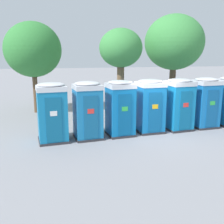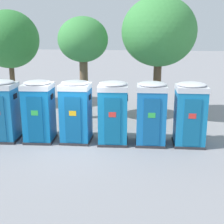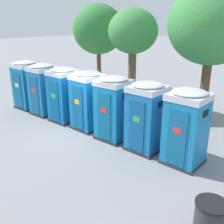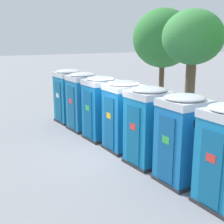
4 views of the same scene
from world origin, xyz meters
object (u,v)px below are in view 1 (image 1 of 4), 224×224
Objects in this scene: portapotty_0 at (52,112)px; street_tree_2 at (121,50)px; portapotty_1 at (88,110)px; street_tree_1 at (33,50)px; portapotty_3 at (150,106)px; portapotty_2 at (120,108)px; portapotty_5 at (205,102)px; street_tree_0 at (174,43)px; portapotty_4 at (179,104)px.

portapotty_0 is 6.21m from street_tree_2.
street_tree_1 reaches higher than portapotty_1.
portapotty_1 is 7.06m from street_tree_1.
portapotty_2 is at bearing -173.60° from portapotty_3.
portapotty_3 is 0.45× the size of street_tree_1.
portapotty_0 is at bearing -175.95° from portapotty_5.
portapotty_5 is 5.54m from street_tree_2.
portapotty_5 is 0.41× the size of street_tree_0.
street_tree_0 is at bearing 52.98° from portapotty_3.
street_tree_1 reaches higher than portapotty_3.
street_tree_0 reaches higher than portapotty_0.
portapotty_3 is 0.49× the size of street_tree_2.
portapotty_1 and portapotty_4 have the same top height.
portapotty_5 is (4.55, 0.33, -0.00)m from portapotty_2.
portapotty_1 is 8.32m from street_tree_0.
portapotty_2 is 1.00× the size of portapotty_4.
portapotty_2 is 1.00× the size of portapotty_3.
portapotty_1 is 3.04m from portapotty_3.
portapotty_2 is 1.52m from portapotty_3.
portapotty_1 is at bearing -174.36° from portapotty_3.
portapotty_1 and portapotty_3 have the same top height.
street_tree_1 is at bearing 112.06° from portapotty_1.
portapotty_4 is at bearing 1.31° from portapotty_3.
portapotty_3 is (1.51, 0.17, -0.00)m from portapotty_2.
street_tree_1 is (-5.48, 5.76, 2.65)m from portapotty_3.
street_tree_0 reaches higher than street_tree_2.
portapotty_4 is (6.07, 0.41, 0.00)m from portapotty_0.
portapotty_3 and portapotty_4 have the same top height.
portapotty_5 is 5.13m from street_tree_0.
street_tree_0 is at bearing 30.87° from portapotty_0.
portapotty_4 is (4.55, 0.33, -0.00)m from portapotty_1.
portapotty_2 is at bearing 4.88° from portapotty_1.
portapotty_0 is at bearing -175.22° from portapotty_3.
street_tree_0 reaches higher than portapotty_1.
portapotty_0 is 0.49× the size of street_tree_2.
portapotty_2 is at bearing 3.97° from portapotty_0.
portapotty_3 is (3.03, 0.30, -0.00)m from portapotty_1.
portapotty_1 is at bearing -175.12° from portapotty_2.
portapotty_4 is (1.52, 0.03, 0.00)m from portapotty_3.
portapotty_2 is 1.00× the size of portapotty_5.
portapotty_1 is 4.56m from portapotty_4.
portapotty_1 is 1.52m from portapotty_2.
street_tree_1 is at bearing 133.58° from portapotty_3.
street_tree_2 is at bearing 136.49° from portapotty_5.
portapotty_1 is at bearing 3.07° from portapotty_0.
portapotty_0 is 1.00× the size of portapotty_3.
street_tree_0 is (7.76, 4.64, 3.09)m from portapotty_0.
portapotty_4 is at bearing 3.91° from portapotty_0.
portapotty_0 is at bearing -176.09° from portapotty_4.
portapotty_4 is 0.45× the size of street_tree_1.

